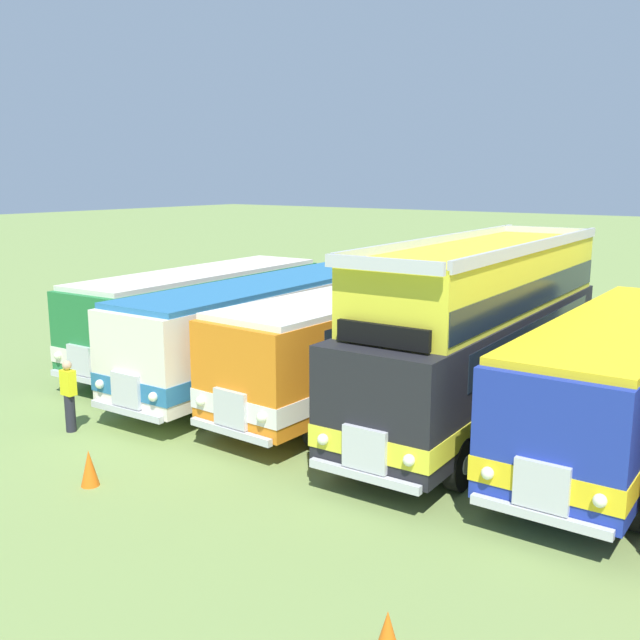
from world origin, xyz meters
name	(u,v)px	position (x,y,z in m)	size (l,w,h in m)	color
ground_plane	(419,410)	(0.00, 0.00, 0.00)	(200.00, 200.00, 0.00)	#7A934C
bus_first_in_row	(203,309)	(-8.07, 0.28, 1.75)	(3.03, 9.86, 2.99)	#237538
bus_second_in_row	(275,322)	(-4.84, 0.03, 1.76)	(3.01, 11.41, 2.99)	silver
bus_third_in_row	(363,338)	(-1.61, -0.23, 1.75)	(2.77, 9.99, 2.99)	orange
bus_fourth_in_row	(482,328)	(1.61, 0.06, 2.36)	(2.95, 10.97, 4.52)	black
bus_fifth_in_row	(621,375)	(4.84, -0.03, 1.75)	(2.77, 10.20, 2.99)	#1E339E
cone_near_end	(89,468)	(-2.98, -7.88, 0.36)	(0.36, 0.36, 0.73)	orange
cone_mid_row	(388,634)	(4.36, -8.85, 0.32)	(0.36, 0.36, 0.65)	orange
marshal_person	(69,395)	(-5.91, -6.25, 0.89)	(0.36, 0.24, 1.73)	#23232D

